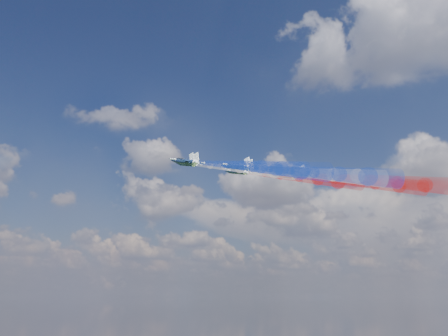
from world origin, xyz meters
The scene contains 16 objects.
jet_lead centered at (-1.55, 19.15, 179.23)m, with size 10.07×12.59×3.36m, color black, non-canonical shape.
trail_lead centered at (23.69, 13.06, 172.69)m, with size 4.20×42.42×4.20m, color white, non-canonical shape.
jet_inner_left centered at (8.43, 5.35, 175.55)m, with size 10.07×12.59×3.36m, color black, non-canonical shape.
trail_inner_left centered at (33.67, -0.74, 169.01)m, with size 4.20×42.42×4.20m, color #1739C7, non-canonical shape.
jet_inner_right centered at (13.16, 27.36, 176.00)m, with size 10.07×12.59×3.36m, color black, non-canonical shape.
trail_inner_right centered at (38.40, 21.27, 169.47)m, with size 4.20×42.42×4.20m, color red, non-canonical shape.
jet_outer_left centered at (18.08, -4.45, 171.62)m, with size 10.07×12.59×3.36m, color black, non-canonical shape.
trail_outer_left centered at (43.31, -10.54, 165.09)m, with size 4.20×42.42×4.20m, color #1739C7, non-canonical shape.
jet_center_third centered at (23.02, 14.43, 173.23)m, with size 10.07×12.59×3.36m, color black, non-canonical shape.
trail_center_third centered at (48.26, 8.34, 166.70)m, with size 4.20×42.42×4.20m, color white, non-canonical shape.
jet_outer_right centered at (26.98, 33.90, 174.08)m, with size 10.07×12.59×3.36m, color black, non-canonical shape.
trail_outer_right centered at (52.22, 27.81, 167.54)m, with size 4.20×42.42×4.20m, color red, non-canonical shape.
jet_rear_left centered at (29.79, 2.19, 169.92)m, with size 10.07×12.59×3.36m, color black, non-canonical shape.
trail_rear_left centered at (55.03, -3.90, 163.39)m, with size 4.20×42.42×4.20m, color #1739C7, non-canonical shape.
jet_rear_right centered at (36.30, 20.84, 170.88)m, with size 10.07×12.59×3.36m, color black, non-canonical shape.
trail_rear_right centered at (61.54, 14.75, 164.35)m, with size 4.20×42.42×4.20m, color red, non-canonical shape.
Camera 1 is at (101.67, -103.84, 136.19)m, focal length 39.88 mm.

